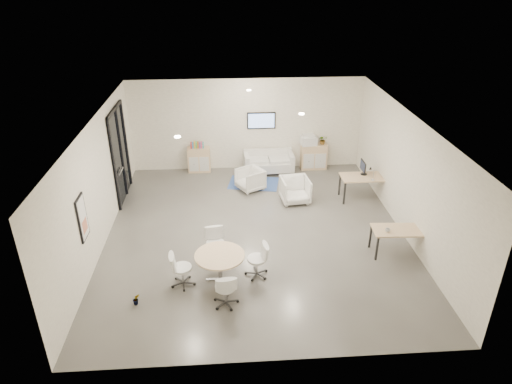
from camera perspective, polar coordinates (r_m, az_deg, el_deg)
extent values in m
cube|color=#504D49|center=(12.74, -0.03, -6.65)|extent=(8.00, 9.00, 0.80)
cube|color=white|center=(11.06, -0.03, 10.94)|extent=(8.00, 9.00, 0.80)
cube|color=beige|center=(16.32, -1.23, 8.85)|extent=(8.00, 0.80, 3.20)
cube|color=beige|center=(7.63, 2.60, -14.31)|extent=(8.00, 0.80, 3.20)
cube|color=beige|center=(12.29, -20.95, 0.81)|extent=(0.80, 9.00, 3.20)
cube|color=beige|center=(12.81, 20.02, 2.01)|extent=(0.80, 9.00, 3.20)
cube|color=black|center=(14.47, -16.64, 4.57)|extent=(0.02, 1.90, 2.85)
cube|color=black|center=(14.02, -17.30, 9.81)|extent=(0.06, 1.90, 0.08)
cube|color=black|center=(13.64, -17.28, 3.13)|extent=(0.06, 0.08, 2.85)
cube|color=black|center=(15.29, -15.92, 5.86)|extent=(0.06, 0.08, 2.85)
cube|color=black|center=(14.60, -16.46, 4.80)|extent=(0.06, 0.07, 2.85)
cube|color=#B2B2B7|center=(14.19, -16.56, 2.50)|extent=(0.04, 0.60, 0.05)
cube|color=black|center=(10.83, -20.90, -3.04)|extent=(0.04, 0.54, 1.04)
cube|color=white|center=(10.83, -20.79, -3.04)|extent=(0.01, 0.46, 0.96)
cube|color=#CE7657|center=(10.92, -20.61, -3.95)|extent=(0.01, 0.32, 0.30)
cube|color=black|center=(15.89, 0.67, 8.92)|extent=(0.98, 0.05, 0.58)
cube|color=#86A9E8|center=(15.86, 0.67, 8.89)|extent=(0.90, 0.01, 0.50)
cylinder|color=#FFEAC6|center=(10.26, -9.78, 6.82)|extent=(0.14, 0.14, 0.03)
cylinder|color=#FFEAC6|center=(11.79, 5.71, 9.69)|extent=(0.14, 0.14, 0.03)
cylinder|color=#FFEAC6|center=(14.06, -0.90, 12.61)|extent=(0.14, 0.14, 0.03)
cube|color=tan|center=(16.15, -7.12, 4.04)|extent=(0.78, 0.39, 0.87)
cube|color=silver|center=(16.01, -7.77, 3.45)|extent=(0.33, 0.02, 0.52)
cube|color=silver|center=(15.99, -6.50, 3.49)|extent=(0.33, 0.02, 0.52)
cube|color=tan|center=(16.39, 7.21, 4.45)|extent=(0.91, 0.42, 0.91)
cube|color=silver|center=(16.19, 6.61, 3.84)|extent=(0.38, 0.02, 0.54)
cube|color=silver|center=(16.27, 8.05, 3.87)|extent=(0.38, 0.02, 0.54)
cube|color=red|center=(15.96, -8.10, 5.82)|extent=(0.04, 0.14, 0.22)
cube|color=#337FCC|center=(15.96, -7.90, 5.82)|extent=(0.04, 0.14, 0.22)
cube|color=gold|center=(15.95, -7.69, 5.83)|extent=(0.04, 0.14, 0.22)
cube|color=#4CB24C|center=(15.95, -7.48, 5.84)|extent=(0.04, 0.14, 0.22)
cube|color=#CC6619|center=(15.95, -7.27, 5.85)|extent=(0.04, 0.14, 0.22)
cube|color=purple|center=(15.94, -7.06, 5.86)|extent=(0.04, 0.14, 0.22)
cube|color=#E54C7F|center=(15.94, -6.85, 5.86)|extent=(0.04, 0.14, 0.22)
cube|color=teal|center=(15.94, -6.64, 5.87)|extent=(0.04, 0.14, 0.22)
cube|color=white|center=(16.13, 6.57, 6.42)|extent=(0.58, 0.51, 0.31)
cube|color=white|center=(16.07, 6.61, 7.04)|extent=(0.44, 0.38, 0.07)
cube|color=beige|center=(16.02, 1.58, 3.39)|extent=(1.73, 0.92, 0.32)
cube|color=beige|center=(16.20, 1.48, 4.88)|extent=(1.71, 0.26, 0.32)
cube|color=beige|center=(15.90, -1.20, 3.84)|extent=(0.18, 0.85, 0.64)
cube|color=beige|center=(16.05, 4.35, 3.98)|extent=(0.18, 0.85, 0.64)
cube|color=#2D4A8B|center=(15.27, -0.31, 1.11)|extent=(1.79, 1.37, 0.01)
imported|color=beige|center=(14.71, -0.74, 1.72)|extent=(0.99, 1.01, 0.78)
imported|color=beige|center=(13.98, 4.91, 0.38)|extent=(0.91, 0.86, 0.86)
cube|color=tan|center=(14.36, 13.46, 1.84)|extent=(1.47, 0.73, 0.04)
cube|color=black|center=(14.06, 11.00, -0.17)|extent=(0.05, 0.05, 0.72)
cube|color=black|center=(14.47, 16.23, 0.00)|extent=(0.05, 0.05, 0.72)
cube|color=black|center=(14.61, 10.41, 0.94)|extent=(0.05, 0.05, 0.72)
cube|color=black|center=(15.00, 15.47, 1.08)|extent=(0.05, 0.05, 0.72)
cube|color=tan|center=(11.92, 17.45, -4.56)|extent=(1.34, 0.72, 0.04)
cube|color=black|center=(11.67, 14.88, -6.88)|extent=(0.05, 0.05, 0.65)
cube|color=black|center=(12.10, 20.38, -6.45)|extent=(0.05, 0.05, 0.65)
cube|color=black|center=(12.12, 14.09, -5.43)|extent=(0.05, 0.05, 0.65)
cube|color=black|center=(12.53, 19.41, -5.07)|extent=(0.05, 0.05, 0.65)
cylinder|color=black|center=(14.48, 13.31, 2.20)|extent=(0.20, 0.20, 0.02)
cube|color=black|center=(14.43, 13.36, 2.64)|extent=(0.04, 0.03, 0.24)
cube|color=black|center=(14.35, 13.23, 3.18)|extent=(0.03, 0.50, 0.32)
cylinder|color=tan|center=(10.46, -4.57, -7.91)|extent=(1.15, 1.15, 0.04)
cylinder|color=#B2B2B7|center=(10.66, -4.51, -9.46)|extent=(0.10, 0.10, 0.66)
cube|color=#B2B2B7|center=(10.85, -4.45, -10.80)|extent=(0.67, 0.06, 0.03)
cube|color=#B2B2B7|center=(10.85, -4.45, -10.80)|extent=(0.06, 0.67, 0.03)
imported|color=#3F7F3F|center=(16.24, 8.35, 6.36)|extent=(0.33, 0.36, 0.25)
imported|color=#3F7F3F|center=(10.44, -14.71, -13.15)|extent=(0.21, 0.30, 0.12)
imported|color=white|center=(11.70, 16.13, -4.56)|extent=(0.12, 0.10, 0.12)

